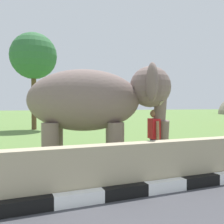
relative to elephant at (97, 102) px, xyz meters
The scene contains 4 objects.
barrier_parapet 2.44m from the elephant, 93.11° to the right, with size 28.00×0.36×1.00m, color tan.
elephant is the anchor object (origin of this frame).
person_handler 1.89m from the elephant, 14.34° to the right, with size 0.30×0.64×1.66m.
tree_distant 13.42m from the elephant, 93.05° to the left, with size 3.45×3.45×7.24m.
Camera 1 is at (-0.08, -0.48, 1.75)m, focal length 39.72 mm.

